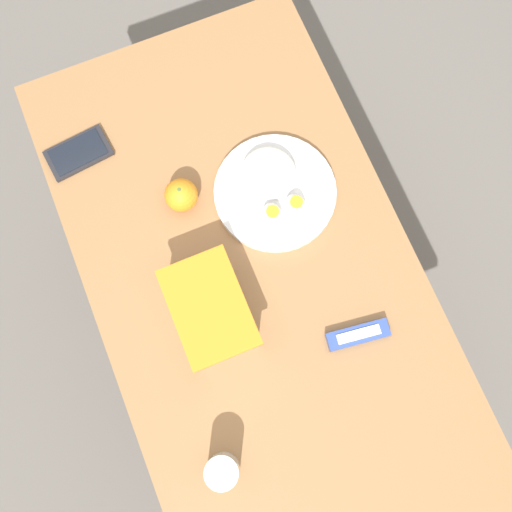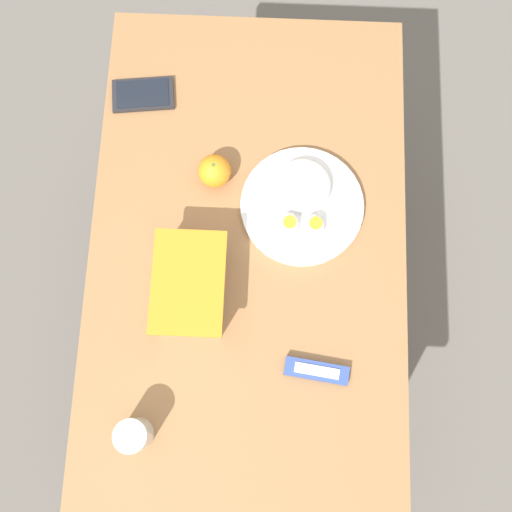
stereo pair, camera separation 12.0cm
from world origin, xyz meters
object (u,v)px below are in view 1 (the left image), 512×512
candy_bar (358,335)px  rice_plate (274,188)px  orange_fruit (181,195)px  cell_phone (78,153)px  drinking_glass (222,471)px  food_container (210,311)px

candy_bar → rice_plate: bearing=6.0°
orange_fruit → rice_plate: size_ratio=0.27×
cell_phone → drinking_glass: bearing=-176.0°
food_container → candy_bar: (-0.15, -0.25, -0.03)m
drinking_glass → orange_fruit: bearing=-12.7°
orange_fruit → rice_plate: bearing=-106.1°
orange_fruit → drinking_glass: bearing=167.3°
food_container → candy_bar: 0.30m
food_container → candy_bar: food_container is taller
food_container → cell_phone: bearing=17.7°
rice_plate → drinking_glass: size_ratio=3.14×
orange_fruit → cell_phone: orange_fruit is taller
orange_fruit → cell_phone: size_ratio=0.49×
candy_bar → cell_phone: candy_bar is taller
food_container → candy_bar: bearing=-120.6°
food_container → orange_fruit: bearing=-7.4°
orange_fruit → rice_plate: 0.19m
rice_plate → drinking_glass: 0.56m
food_container → cell_phone: size_ratio=1.44×
candy_bar → orange_fruit: bearing=29.1°
orange_fruit → rice_plate: orange_fruit is taller
candy_bar → drinking_glass: size_ratio=1.57×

